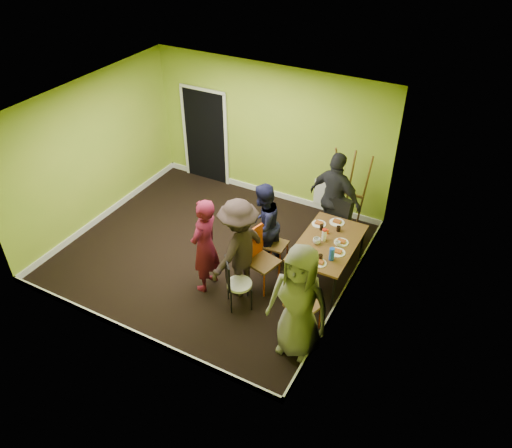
{
  "coord_description": "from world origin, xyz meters",
  "views": [
    {
      "loc": [
        4.02,
        -5.86,
        5.7
      ],
      "look_at": [
        0.9,
        0.0,
        0.93
      ],
      "focal_mm": 35.0,
      "sensor_mm": 36.0,
      "label": 1
    }
  ],
  "objects_px": {
    "chair_bentwood": "(235,281)",
    "chair_back_end": "(338,215)",
    "dining_table": "(328,245)",
    "person_back_end": "(335,199)",
    "chair_left_far": "(272,239)",
    "chair_left_near": "(259,255)",
    "chair_front_end": "(300,303)",
    "blue_bottle": "(332,254)",
    "orange_bottle": "(327,232)",
    "easel": "(351,193)",
    "thermos": "(324,236)",
    "person_left_far": "(263,225)",
    "person_front_end": "(299,302)",
    "person_standing": "(205,246)",
    "person_left_near": "(239,248)"
  },
  "relations": [
    {
      "from": "chair_bentwood",
      "to": "chair_back_end",
      "type": "bearing_deg",
      "value": 118.22
    },
    {
      "from": "dining_table",
      "to": "person_back_end",
      "type": "height_order",
      "value": "person_back_end"
    },
    {
      "from": "chair_left_far",
      "to": "chair_bentwood",
      "type": "relative_size",
      "value": 0.98
    },
    {
      "from": "chair_left_far",
      "to": "chair_left_near",
      "type": "bearing_deg",
      "value": 4.05
    },
    {
      "from": "chair_front_end",
      "to": "chair_bentwood",
      "type": "xyz_separation_m",
      "value": [
        -1.1,
        0.04,
        -0.08
      ]
    },
    {
      "from": "dining_table",
      "to": "chair_left_far",
      "type": "bearing_deg",
      "value": -175.67
    },
    {
      "from": "dining_table",
      "to": "blue_bottle",
      "type": "xyz_separation_m",
      "value": [
        0.2,
        -0.39,
        0.16
      ]
    },
    {
      "from": "chair_bentwood",
      "to": "chair_left_near",
      "type": "bearing_deg",
      "value": 133.02
    },
    {
      "from": "orange_bottle",
      "to": "chair_left_far",
      "type": "bearing_deg",
      "value": -162.18
    },
    {
      "from": "easel",
      "to": "thermos",
      "type": "relative_size",
      "value": 9.06
    },
    {
      "from": "easel",
      "to": "orange_bottle",
      "type": "distance_m",
      "value": 1.21
    },
    {
      "from": "person_left_far",
      "to": "orange_bottle",
      "type": "bearing_deg",
      "value": 115.9
    },
    {
      "from": "person_left_far",
      "to": "person_front_end",
      "type": "distance_m",
      "value": 2.03
    },
    {
      "from": "chair_left_near",
      "to": "person_left_far",
      "type": "bearing_deg",
      "value": -144.74
    },
    {
      "from": "person_standing",
      "to": "orange_bottle",
      "type": "bearing_deg",
      "value": 130.86
    },
    {
      "from": "easel",
      "to": "person_left_far",
      "type": "bearing_deg",
      "value": -123.56
    },
    {
      "from": "blue_bottle",
      "to": "orange_bottle",
      "type": "relative_size",
      "value": 2.82
    },
    {
      "from": "person_standing",
      "to": "person_left_near",
      "type": "distance_m",
      "value": 0.55
    },
    {
      "from": "dining_table",
      "to": "blue_bottle",
      "type": "relative_size",
      "value": 6.94
    },
    {
      "from": "chair_bentwood",
      "to": "blue_bottle",
      "type": "bearing_deg",
      "value": 86.97
    },
    {
      "from": "dining_table",
      "to": "easel",
      "type": "bearing_deg",
      "value": 95.04
    },
    {
      "from": "chair_back_end",
      "to": "person_front_end",
      "type": "bearing_deg",
      "value": 109.88
    },
    {
      "from": "chair_left_near",
      "to": "chair_back_end",
      "type": "distance_m",
      "value": 1.7
    },
    {
      "from": "person_back_end",
      "to": "chair_left_near",
      "type": "bearing_deg",
      "value": 84.27
    },
    {
      "from": "person_left_far",
      "to": "person_left_near",
      "type": "xyz_separation_m",
      "value": [
        0.01,
        -0.84,
        0.09
      ]
    },
    {
      "from": "chair_left_near",
      "to": "chair_front_end",
      "type": "xyz_separation_m",
      "value": [
        1.02,
        -0.67,
        -0.01
      ]
    },
    {
      "from": "chair_bentwood",
      "to": "person_left_far",
      "type": "distance_m",
      "value": 1.22
    },
    {
      "from": "chair_bentwood",
      "to": "person_back_end",
      "type": "relative_size",
      "value": 0.51
    },
    {
      "from": "chair_bentwood",
      "to": "orange_bottle",
      "type": "relative_size",
      "value": 11.88
    },
    {
      "from": "chair_left_near",
      "to": "orange_bottle",
      "type": "height_order",
      "value": "chair_left_near"
    },
    {
      "from": "chair_left_near",
      "to": "easel",
      "type": "distance_m",
      "value": 2.23
    },
    {
      "from": "chair_left_near",
      "to": "thermos",
      "type": "distance_m",
      "value": 1.1
    },
    {
      "from": "chair_back_end",
      "to": "orange_bottle",
      "type": "bearing_deg",
      "value": 105.75
    },
    {
      "from": "chair_front_end",
      "to": "person_front_end",
      "type": "relative_size",
      "value": 0.57
    },
    {
      "from": "easel",
      "to": "person_back_end",
      "type": "xyz_separation_m",
      "value": [
        -0.16,
        -0.38,
        0.03
      ]
    },
    {
      "from": "chair_back_end",
      "to": "person_standing",
      "type": "bearing_deg",
      "value": 64.33
    },
    {
      "from": "person_left_far",
      "to": "person_back_end",
      "type": "xyz_separation_m",
      "value": [
        0.85,
        1.14,
        0.13
      ]
    },
    {
      "from": "chair_left_near",
      "to": "thermos",
      "type": "bearing_deg",
      "value": 142.11
    },
    {
      "from": "thermos",
      "to": "orange_bottle",
      "type": "bearing_deg",
      "value": 94.3
    },
    {
      "from": "dining_table",
      "to": "chair_bentwood",
      "type": "relative_size",
      "value": 1.65
    },
    {
      "from": "person_left_far",
      "to": "person_standing",
      "type": "bearing_deg",
      "value": -18.28
    },
    {
      "from": "chair_left_near",
      "to": "blue_bottle",
      "type": "relative_size",
      "value": 4.94
    },
    {
      "from": "chair_bentwood",
      "to": "orange_bottle",
      "type": "distance_m",
      "value": 1.78
    },
    {
      "from": "chair_bentwood",
      "to": "person_standing",
      "type": "height_order",
      "value": "person_standing"
    },
    {
      "from": "blue_bottle",
      "to": "person_standing",
      "type": "bearing_deg",
      "value": -158.75
    },
    {
      "from": "dining_table",
      "to": "person_left_far",
      "type": "height_order",
      "value": "person_left_far"
    },
    {
      "from": "person_back_end",
      "to": "chair_bentwood",
      "type": "bearing_deg",
      "value": 87.75
    },
    {
      "from": "blue_bottle",
      "to": "person_front_end",
      "type": "xyz_separation_m",
      "value": [
        0.0,
        -1.24,
        0.05
      ]
    },
    {
      "from": "person_standing",
      "to": "person_back_end",
      "type": "xyz_separation_m",
      "value": [
        1.36,
        2.14,
        0.06
      ]
    },
    {
      "from": "chair_bentwood",
      "to": "person_front_end",
      "type": "xyz_separation_m",
      "value": [
        1.2,
        -0.34,
        0.41
      ]
    }
  ]
}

